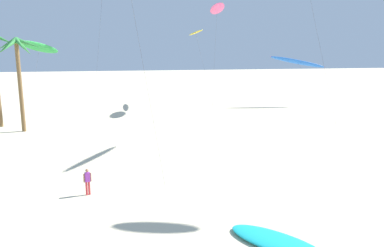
{
  "coord_description": "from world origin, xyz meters",
  "views": [
    {
      "loc": [
        -2.73,
        0.39,
        9.22
      ],
      "look_at": [
        1.18,
        21.74,
        4.8
      ],
      "focal_mm": 35.52,
      "sensor_mm": 36.0,
      "label": 1
    }
  ],
  "objects_px": {
    "palm_tree_1": "(17,56)",
    "flying_kite_4": "(298,62)",
    "grounded_kite_0": "(277,242)",
    "person_near_right": "(88,181)",
    "flying_kite_2": "(39,47)",
    "flying_kite_6": "(196,33)",
    "flying_kite_5": "(217,9)"
  },
  "relations": [
    {
      "from": "flying_kite_4",
      "to": "person_near_right",
      "type": "height_order",
      "value": "flying_kite_4"
    },
    {
      "from": "flying_kite_6",
      "to": "grounded_kite_0",
      "type": "xyz_separation_m",
      "value": [
        -4.8,
        -45.21,
        -11.22
      ]
    },
    {
      "from": "flying_kite_2",
      "to": "person_near_right",
      "type": "height_order",
      "value": "flying_kite_2"
    },
    {
      "from": "flying_kite_2",
      "to": "flying_kite_5",
      "type": "distance_m",
      "value": 24.8
    },
    {
      "from": "flying_kite_6",
      "to": "palm_tree_1",
      "type": "bearing_deg",
      "value": -143.12
    },
    {
      "from": "flying_kite_2",
      "to": "grounded_kite_0",
      "type": "bearing_deg",
      "value": -63.3
    },
    {
      "from": "flying_kite_5",
      "to": "flying_kite_6",
      "type": "bearing_deg",
      "value": 109.22
    },
    {
      "from": "palm_tree_1",
      "to": "grounded_kite_0",
      "type": "height_order",
      "value": "palm_tree_1"
    },
    {
      "from": "palm_tree_1",
      "to": "flying_kite_5",
      "type": "bearing_deg",
      "value": 24.53
    },
    {
      "from": "palm_tree_1",
      "to": "grounded_kite_0",
      "type": "distance_m",
      "value": 34.36
    },
    {
      "from": "flying_kite_5",
      "to": "palm_tree_1",
      "type": "bearing_deg",
      "value": -155.47
    },
    {
      "from": "palm_tree_1",
      "to": "person_near_right",
      "type": "xyz_separation_m",
      "value": [
        8.55,
        -20.22,
        -7.3
      ]
    },
    {
      "from": "flying_kite_5",
      "to": "grounded_kite_0",
      "type": "relative_size",
      "value": 3.09
    },
    {
      "from": "palm_tree_1",
      "to": "flying_kite_5",
      "type": "relative_size",
      "value": 0.66
    },
    {
      "from": "grounded_kite_0",
      "to": "palm_tree_1",
      "type": "bearing_deg",
      "value": 122.33
    },
    {
      "from": "palm_tree_1",
      "to": "flying_kite_4",
      "type": "height_order",
      "value": "palm_tree_1"
    },
    {
      "from": "palm_tree_1",
      "to": "flying_kite_2",
      "type": "xyz_separation_m",
      "value": [
        1.41,
        4.47,
        0.89
      ]
    },
    {
      "from": "flying_kite_4",
      "to": "person_near_right",
      "type": "bearing_deg",
      "value": -132.17
    },
    {
      "from": "flying_kite_4",
      "to": "flying_kite_5",
      "type": "height_order",
      "value": "flying_kite_5"
    },
    {
      "from": "flying_kite_2",
      "to": "grounded_kite_0",
      "type": "height_order",
      "value": "flying_kite_2"
    },
    {
      "from": "palm_tree_1",
      "to": "person_near_right",
      "type": "bearing_deg",
      "value": -67.08
    },
    {
      "from": "flying_kite_2",
      "to": "flying_kite_6",
      "type": "relative_size",
      "value": 0.86
    },
    {
      "from": "palm_tree_1",
      "to": "flying_kite_4",
      "type": "xyz_separation_m",
      "value": [
        37.88,
        12.16,
        -1.4
      ]
    },
    {
      "from": "flying_kite_5",
      "to": "flying_kite_6",
      "type": "xyz_separation_m",
      "value": [
        -2.0,
        5.74,
        -3.14
      ]
    },
    {
      "from": "flying_kite_4",
      "to": "flying_kite_6",
      "type": "distance_m",
      "value": 16.61
    },
    {
      "from": "palm_tree_1",
      "to": "flying_kite_6",
      "type": "height_order",
      "value": "flying_kite_6"
    },
    {
      "from": "flying_kite_5",
      "to": "person_near_right",
      "type": "height_order",
      "value": "flying_kite_5"
    },
    {
      "from": "flying_kite_4",
      "to": "flying_kite_5",
      "type": "bearing_deg",
      "value": -176.09
    },
    {
      "from": "palm_tree_1",
      "to": "flying_kite_4",
      "type": "distance_m",
      "value": 39.81
    },
    {
      "from": "grounded_kite_0",
      "to": "person_near_right",
      "type": "distance_m",
      "value": 12.29
    },
    {
      "from": "flying_kite_4",
      "to": "person_near_right",
      "type": "relative_size",
      "value": 4.99
    },
    {
      "from": "flying_kite_2",
      "to": "flying_kite_4",
      "type": "bearing_deg",
      "value": 11.9
    }
  ]
}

